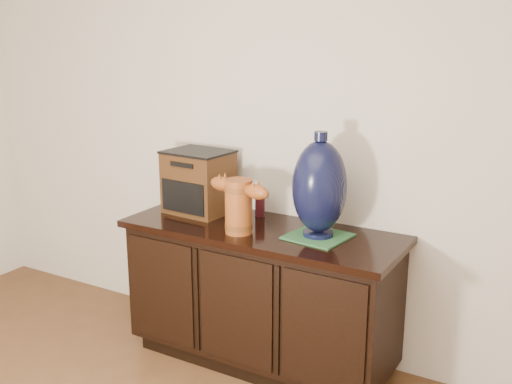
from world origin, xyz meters
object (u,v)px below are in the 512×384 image
Objects in this scene: terracotta_vessel at (239,203)px; sideboard at (261,294)px; tv_radio at (199,182)px; spray_can at (260,203)px; lamp_base at (319,187)px.

sideboard is at bearing 74.53° from terracotta_vessel.
tv_radio is at bearing 164.67° from terracotta_vessel.
tv_radio reaches higher than spray_can.
sideboard is 0.49m from spray_can.
sideboard is 0.54m from terracotta_vessel.
sideboard is 9.48× the size of spray_can.
tv_radio is 0.76m from lamp_base.
spray_can is at bearing 111.50° from terracotta_vessel.
sideboard is 0.69m from lamp_base.
spray_can is at bearing 20.62° from tv_radio.
spray_can is (-0.05, 0.30, -0.08)m from terracotta_vessel.
lamp_base is 3.33× the size of spray_can.
lamp_base reaches higher than terracotta_vessel.
tv_radio is (-0.38, 0.20, 0.02)m from terracotta_vessel.
lamp_base is at bearing -0.76° from tv_radio.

